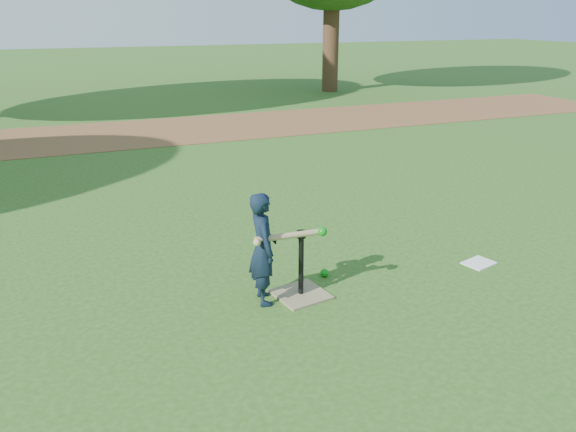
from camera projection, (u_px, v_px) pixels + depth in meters
name	position (u px, v px, depth m)	size (l,w,h in m)	color
ground	(273.00, 283.00, 5.21)	(80.00, 80.00, 0.00)	#285116
dirt_strip	(146.00, 132.00, 11.74)	(24.00, 3.00, 0.01)	brown
child	(263.00, 249.00, 4.72)	(0.36, 0.24, 0.98)	black
wiffle_ball_ground	(324.00, 273.00, 5.32)	(0.08, 0.08, 0.08)	#0B8312
clipboard	(479.00, 263.00, 5.61)	(0.30, 0.23, 0.01)	white
batting_tee	(301.00, 284.00, 4.94)	(0.50, 0.50, 0.61)	#897D57
swing_action	(293.00, 235.00, 4.71)	(0.65, 0.15, 0.09)	tan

